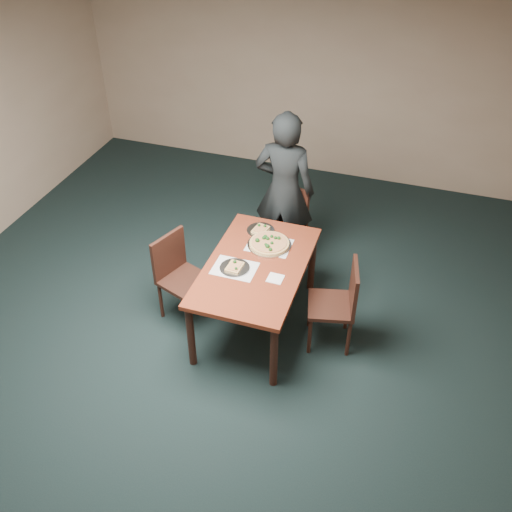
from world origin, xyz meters
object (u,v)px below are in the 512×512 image
(pizza_pan, at_px, (269,243))
(slice_plate_far, at_px, (261,230))
(slice_plate_near, at_px, (235,267))
(diner, at_px, (284,191))
(chair_right, at_px, (340,301))
(chair_left, at_px, (178,272))
(dining_table, at_px, (256,272))
(chair_far, at_px, (286,221))

(pizza_pan, distance_m, slice_plate_far, 0.26)
(pizza_pan, distance_m, slice_plate_near, 0.48)
(diner, bearing_deg, pizza_pan, 95.37)
(chair_right, relative_size, pizza_pan, 2.13)
(chair_left, height_order, diner, diner)
(dining_table, xyz_separation_m, chair_right, (0.81, 0.01, -0.14))
(chair_left, distance_m, chair_right, 1.59)
(dining_table, relative_size, chair_left, 1.65)
(chair_right, distance_m, slice_plate_near, 1.02)
(slice_plate_near, bearing_deg, dining_table, 34.50)
(dining_table, height_order, chair_right, chair_right)
(dining_table, bearing_deg, slice_plate_near, -145.50)
(dining_table, xyz_separation_m, slice_plate_near, (-0.17, -0.12, 0.11))
(chair_left, bearing_deg, chair_right, -66.54)
(diner, relative_size, slice_plate_near, 6.39)
(chair_left, relative_size, diner, 0.51)
(chair_left, xyz_separation_m, slice_plate_far, (0.65, 0.61, 0.25))
(diner, bearing_deg, dining_table, 92.35)
(chair_left, height_order, chair_right, same)
(chair_far, distance_m, chair_left, 1.41)
(dining_table, relative_size, chair_far, 1.65)
(chair_far, height_order, diner, diner)
(dining_table, distance_m, pizza_pan, 0.35)
(diner, bearing_deg, slice_plate_far, 82.41)
(chair_right, height_order, diner, diner)
(dining_table, relative_size, chair_right, 1.65)
(chair_far, relative_size, chair_left, 1.00)
(slice_plate_near, bearing_deg, chair_far, 83.17)
(dining_table, distance_m, chair_far, 1.12)
(dining_table, distance_m, diner, 1.14)
(chair_right, xyz_separation_m, slice_plate_far, (-0.94, 0.52, 0.25))
(chair_right, bearing_deg, slice_plate_near, -95.95)
(dining_table, height_order, pizza_pan, pizza_pan)
(dining_table, bearing_deg, chair_right, 0.77)
(chair_right, distance_m, pizza_pan, 0.88)
(slice_plate_far, bearing_deg, chair_left, -136.85)
(chair_right, bearing_deg, diner, -155.42)
(chair_left, bearing_deg, slice_plate_near, -73.35)
(chair_left, relative_size, chair_right, 1.00)
(dining_table, xyz_separation_m, diner, (-0.05, 1.12, 0.24))
(dining_table, height_order, chair_far, chair_far)
(chair_right, height_order, pizza_pan, chair_right)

